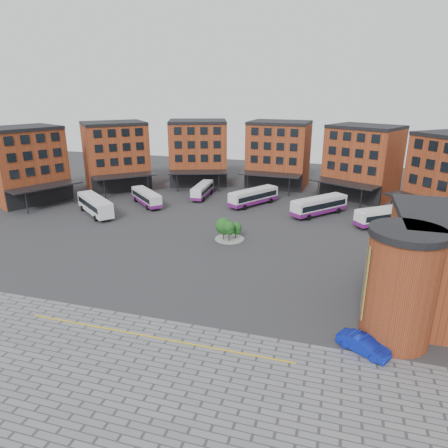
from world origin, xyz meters
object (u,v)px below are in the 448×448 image
(bus_b, at_px, (146,197))
(blue_car, at_px, (363,345))
(bus_f, at_px, (386,216))
(tree_island, at_px, (228,228))
(bus_d, at_px, (253,197))
(bus_a, at_px, (95,204))
(bus_e, at_px, (319,206))
(bus_c, at_px, (202,190))

(bus_b, xyz_separation_m, blue_car, (38.78, -36.10, -0.80))
(bus_b, relative_size, blue_car, 2.00)
(bus_f, xyz_separation_m, blue_car, (-4.63, -36.15, -0.92))
(bus_b, height_order, bus_f, bus_f)
(tree_island, bearing_deg, blue_car, -50.49)
(bus_d, xyz_separation_m, bus_f, (23.48, -5.72, -0.03))
(bus_a, height_order, bus_e, bus_a)
(bus_d, height_order, blue_car, bus_d)
(bus_d, bearing_deg, bus_a, -118.94)
(bus_d, bearing_deg, bus_b, -131.10)
(tree_island, relative_size, bus_a, 0.41)
(tree_island, height_order, bus_c, tree_island)
(bus_e, distance_m, bus_f, 11.26)
(bus_a, distance_m, blue_car, 52.75)
(tree_island, bearing_deg, bus_d, 91.09)
(bus_a, bearing_deg, bus_e, -35.91)
(bus_c, relative_size, bus_d, 0.92)
(bus_e, relative_size, bus_f, 1.02)
(bus_d, relative_size, bus_e, 1.03)
(bus_b, height_order, bus_e, bus_e)
(bus_c, distance_m, bus_f, 35.97)
(bus_c, bearing_deg, bus_d, -17.18)
(bus_f, bearing_deg, bus_e, -142.05)
(bus_e, bearing_deg, bus_b, -134.22)
(bus_a, distance_m, bus_e, 40.02)
(bus_f, distance_m, blue_car, 36.45)
(bus_a, xyz_separation_m, bus_e, (38.46, 11.04, -0.17))
(bus_a, relative_size, bus_e, 1.02)
(bus_d, relative_size, blue_car, 2.37)
(bus_f, relative_size, blue_car, 2.25)
(bus_d, distance_m, blue_car, 45.92)
(bus_e, bearing_deg, bus_d, -152.22)
(bus_b, distance_m, bus_d, 20.74)
(bus_c, relative_size, blue_car, 2.17)
(bus_b, relative_size, bus_e, 0.87)
(bus_c, distance_m, bus_d, 11.80)
(bus_a, bearing_deg, bus_d, -23.62)
(tree_island, distance_m, bus_a, 26.82)
(bus_d, bearing_deg, bus_e, 19.81)
(tree_island, height_order, bus_d, tree_island)
(bus_a, xyz_separation_m, blue_car, (44.74, -27.93, -1.18))
(tree_island, distance_m, bus_b, 24.47)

